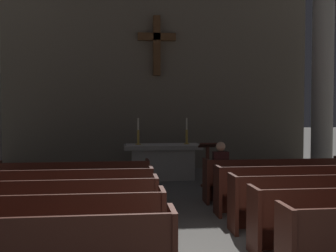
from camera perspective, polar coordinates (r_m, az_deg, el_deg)
name	(u,v)px	position (r m, az deg, el deg)	size (l,w,h in m)	color
pew_left_row_2	(45,228)	(5.66, -16.76, -13.46)	(3.11, 0.50, 0.95)	#4C2319
pew_left_row_3	(58,208)	(6.68, -15.09, -11.00)	(3.11, 0.50, 0.95)	#4C2319
pew_left_row_4	(67,194)	(7.72, -13.88, -9.19)	(3.11, 0.50, 0.95)	#4C2319
pew_left_row_5	(74,184)	(8.76, -12.97, -7.81)	(3.11, 0.50, 0.95)	#4C2319
pew_right_row_3	(322,201)	(7.40, 20.69, -9.78)	(3.11, 0.50, 0.95)	#4C2319
pew_right_row_4	(295,189)	(8.34, 17.30, -8.37)	(3.11, 0.50, 0.95)	#4C2319
pew_right_row_5	(275,180)	(9.32, 14.63, -7.22)	(3.11, 0.50, 0.95)	#4C2319
column_right_second	(323,62)	(13.00, 20.75, 8.36)	(0.92, 0.92, 7.00)	#ADA89E
altar	(163,161)	(11.82, -0.75, -4.87)	(2.20, 0.90, 1.01)	#A8A399
candlestick_left	(138,136)	(11.70, -4.17, -1.39)	(0.16, 0.16, 0.76)	#B79338
candlestick_right	(187,136)	(11.84, 2.62, -1.34)	(0.16, 0.16, 0.76)	#B79338
apse_with_cross	(156,58)	(14.06, -1.67, 9.44)	(10.43, 0.49, 7.51)	#706656
lectern	(207,165)	(10.80, 5.52, -5.48)	(0.44, 0.36, 1.15)	#4C2319
lone_worshipper	(220,170)	(8.96, 7.21, -6.16)	(0.32, 0.43, 1.32)	#26262B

